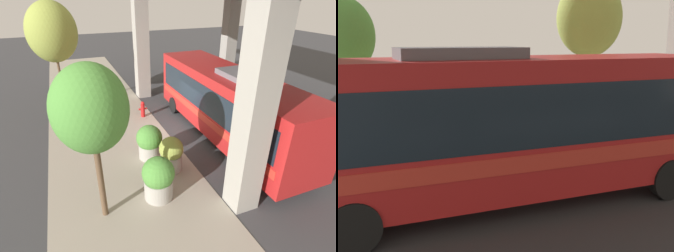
# 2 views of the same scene
# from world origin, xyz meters

# --- Properties ---
(ground_plane) EXTENTS (80.00, 80.00, 0.00)m
(ground_plane) POSITION_xyz_m (0.00, 0.00, 0.00)
(ground_plane) COLOR #38383A
(ground_plane) RESTS_ON ground
(sidewalk_strip) EXTENTS (6.00, 40.00, 0.02)m
(sidewalk_strip) POSITION_xyz_m (-3.00, 0.00, 0.01)
(sidewalk_strip) COLOR gray
(sidewalk_strip) RESTS_ON ground
(bus) EXTENTS (2.76, 10.71, 3.67)m
(bus) POSITION_xyz_m (2.66, -1.42, 1.99)
(bus) COLOR #B21E1E
(bus) RESTS_ON ground
(fire_hydrant) EXTENTS (0.51, 0.25, 1.00)m
(fire_hydrant) POSITION_xyz_m (-0.61, 2.43, 0.51)
(fire_hydrant) COLOR #B21919
(fire_hydrant) RESTS_ON ground
(planter_front) EXTENTS (1.03, 1.03, 1.55)m
(planter_front) POSITION_xyz_m (-1.04, -3.14, 0.79)
(planter_front) COLOR #9E998E
(planter_front) RESTS_ON ground
(planter_middle) EXTENTS (1.20, 1.20, 1.71)m
(planter_middle) POSITION_xyz_m (-2.12, -4.56, 0.87)
(planter_middle) COLOR #9E998E
(planter_middle) RESTS_ON ground
(planter_back) EXTENTS (1.18, 1.18, 1.63)m
(planter_back) POSITION_xyz_m (-1.60, -1.93, 0.83)
(planter_back) COLOR #9E998E
(planter_back) RESTS_ON ground
(street_tree_near) EXTENTS (2.88, 2.88, 6.50)m
(street_tree_near) POSITION_xyz_m (-4.93, 5.62, 4.77)
(street_tree_near) COLOR brown
(street_tree_near) RESTS_ON ground
(street_tree_far) EXTENTS (2.19, 2.19, 5.28)m
(street_tree_far) POSITION_xyz_m (-4.13, -4.68, 3.94)
(street_tree_far) COLOR brown
(street_tree_far) RESTS_ON ground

